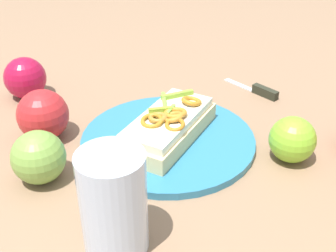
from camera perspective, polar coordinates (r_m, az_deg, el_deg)
name	(u,v)px	position (r m, az deg, el deg)	size (l,w,h in m)	color
ground_plane	(168,143)	(0.68, 0.00, -2.27)	(2.00, 2.00, 0.00)	#8D6B50
plate	(168,140)	(0.68, 0.00, -1.86)	(0.27, 0.27, 0.01)	teal
sandwich	(168,125)	(0.66, 0.04, 0.07)	(0.20, 0.15, 0.05)	beige
apple_0	(39,157)	(0.61, -16.65, -3.95)	(0.07, 0.07, 0.07)	#78A343
apple_2	(42,116)	(0.70, -16.18, 1.31)	(0.08, 0.08, 0.08)	red
apple_3	(292,140)	(0.65, 16.03, -1.72)	(0.07, 0.07, 0.07)	#80BC2C
apple_4	(25,78)	(0.84, -18.26, 6.02)	(0.08, 0.08, 0.08)	#A81135
drinking_glass	(114,203)	(0.48, -7.17, -10.01)	(0.07, 0.07, 0.13)	silver
knife	(259,90)	(0.84, 11.88, 4.61)	(0.09, 0.10, 0.02)	silver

